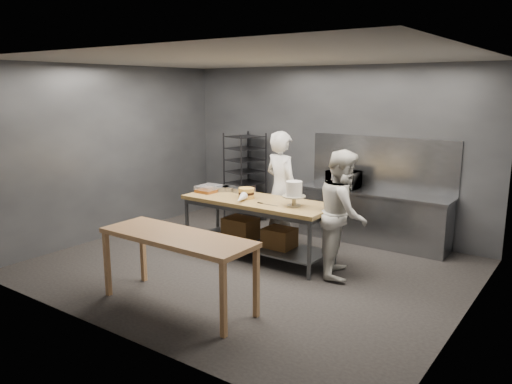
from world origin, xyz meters
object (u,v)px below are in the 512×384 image
chef_behind (281,189)px  frosted_cake_stand (294,191)px  speed_rack (245,178)px  chef_right (343,213)px  work_table (257,221)px  layer_cake (246,193)px  near_counter (177,242)px  microwave (343,179)px

chef_behind → frosted_cake_stand: size_ratio=5.20×
speed_rack → chef_right: 3.27m
work_table → frosted_cake_stand: 0.91m
work_table → chef_behind: 0.78m
layer_cake → near_counter: bearing=-77.1°
speed_rack → chef_behind: 1.74m
near_counter → layer_cake: bearing=102.9°
speed_rack → frosted_cake_stand: bearing=-38.2°
work_table → speed_rack: bearing=131.7°
chef_behind → frosted_cake_stand: bearing=150.5°
work_table → chef_right: chef_right is taller
near_counter → chef_behind: size_ratio=1.04×
work_table → layer_cake: size_ratio=9.71×
chef_right → layer_cake: bearing=71.3°
chef_behind → microwave: 1.21m
work_table → chef_behind: (0.01, 0.68, 0.39)m
near_counter → chef_right: chef_right is taller
speed_rack → microwave: size_ratio=3.23×
near_counter → frosted_cake_stand: bearing=77.7°
chef_behind → layer_cake: (-0.21, -0.70, 0.04)m
chef_behind → microwave: size_ratio=3.56×
work_table → layer_cake: bearing=-174.0°
work_table → microwave: microwave is taller
work_table → near_counter: bearing=-82.5°
speed_rack → chef_right: (2.87, -1.56, 0.04)m
work_table → microwave: (0.64, 1.70, 0.48)m
near_counter → microwave: 3.77m
microwave → layer_cake: 1.91m
near_counter → chef_right: 2.41m
speed_rack → microwave: (2.08, 0.08, 0.19)m
chef_right → frosted_cake_stand: size_ratio=4.82×
chef_behind → chef_right: 1.54m
layer_cake → speed_rack: bearing=127.3°
chef_right → layer_cake: chef_right is taller
speed_rack → layer_cake: (1.25, -1.64, 0.14)m
work_table → microwave: bearing=69.5°
near_counter → microwave: bearing=84.4°
work_table → chef_behind: bearing=89.0°
speed_rack → layer_cake: 2.07m
work_table → chef_behind: size_ratio=1.24×
chef_right → speed_rack: bearing=39.8°
frosted_cake_stand → layer_cake: (-0.89, 0.04, -0.15)m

